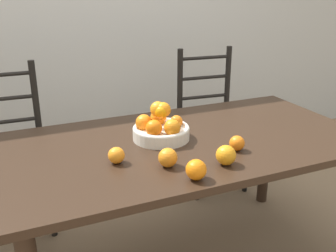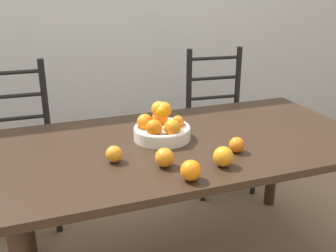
{
  "view_description": "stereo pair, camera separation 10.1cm",
  "coord_description": "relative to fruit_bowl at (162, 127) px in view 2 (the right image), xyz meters",
  "views": [
    {
      "loc": [
        -0.78,
        -1.56,
        1.44
      ],
      "look_at": [
        -0.11,
        -0.03,
        0.82
      ],
      "focal_mm": 42.0,
      "sensor_mm": 36.0,
      "label": 1
    },
    {
      "loc": [
        -0.69,
        -1.6,
        1.44
      ],
      "look_at": [
        -0.11,
        -0.03,
        0.82
      ],
      "focal_mm": 42.0,
      "sensor_mm": 36.0,
      "label": 2
    }
  ],
  "objects": [
    {
      "name": "orange_loose_2",
      "position": [
        -0.09,
        -0.29,
        -0.02
      ],
      "size": [
        0.08,
        0.08,
        0.08
      ],
      "color": "orange",
      "rests_on": "dining_table"
    },
    {
      "name": "chair_right",
      "position": [
        0.69,
        0.72,
        -0.3
      ],
      "size": [
        0.45,
        0.44,
        1.0
      ],
      "rotation": [
        0.0,
        0.0,
        -0.09
      ],
      "color": "black",
      "rests_on": "ground_plane"
    },
    {
      "name": "chair_left",
      "position": [
        -0.68,
        0.72,
        -0.3
      ],
      "size": [
        0.43,
        0.41,
        1.0
      ],
      "rotation": [
        0.0,
        0.0,
        -0.03
      ],
      "color": "black",
      "rests_on": "ground_plane"
    },
    {
      "name": "orange_loose_0",
      "position": [
        0.14,
        -0.37,
        -0.02
      ],
      "size": [
        0.08,
        0.08,
        0.08
      ],
      "color": "orange",
      "rests_on": "dining_table"
    },
    {
      "name": "orange_loose_1",
      "position": [
        -0.27,
        -0.17,
        -0.02
      ],
      "size": [
        0.07,
        0.07,
        0.07
      ],
      "color": "orange",
      "rests_on": "dining_table"
    },
    {
      "name": "fruit_bowl",
      "position": [
        0.0,
        0.0,
        0.0
      ],
      "size": [
        0.27,
        0.27,
        0.18
      ],
      "color": "silver",
      "rests_on": "dining_table"
    },
    {
      "name": "orange_loose_4",
      "position": [
        0.26,
        -0.26,
        -0.02
      ],
      "size": [
        0.07,
        0.07,
        0.07
      ],
      "color": "orange",
      "rests_on": "dining_table"
    },
    {
      "name": "dining_table",
      "position": [
        0.11,
        -0.06,
        -0.15
      ],
      "size": [
        1.72,
        0.92,
        0.73
      ],
      "color": "black",
      "rests_on": "ground_plane"
    },
    {
      "name": "orange_loose_3",
      "position": [
        -0.03,
        -0.43,
        -0.02
      ],
      "size": [
        0.08,
        0.08,
        0.08
      ],
      "color": "orange",
      "rests_on": "dining_table"
    },
    {
      "name": "wall_back",
      "position": [
        0.11,
        1.46,
        0.51
      ],
      "size": [
        8.0,
        0.06,
        2.6
      ],
      "color": "beige",
      "rests_on": "ground_plane"
    }
  ]
}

